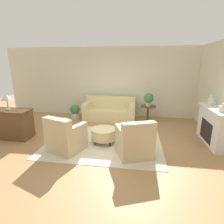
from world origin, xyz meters
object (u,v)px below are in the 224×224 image
object	(u,v)px
armchair_right	(135,142)
vase_mantel_far	(223,109)
side_table	(148,111)
vase_mantel_near	(211,101)
armchair_left	(65,137)
potted_plant_floor	(75,111)
potted_plant_on_side_table	(149,99)
table_lamp	(6,98)
ottoman_table	(104,134)
couch	(110,111)
dresser	(11,123)

from	to	relation	value
armchair_right	vase_mantel_far	size ratio (longest dim) A/B	4.87
side_table	vase_mantel_near	world-z (taller)	vase_mantel_near
armchair_left	side_table	world-z (taller)	armchair_left
potted_plant_floor	vase_mantel_far	bearing A→B (deg)	-24.08
vase_mantel_near	vase_mantel_far	size ratio (longest dim) A/B	1.50
potted_plant_on_side_table	table_lamp	bearing A→B (deg)	-153.31
table_lamp	armchair_right	bearing A→B (deg)	-8.59
armchair_left	potted_plant_on_side_table	bearing A→B (deg)	50.35
table_lamp	armchair_left	bearing A→B (deg)	-16.02
ottoman_table	couch	bearing A→B (deg)	94.98
armchair_left	side_table	xyz separation A→B (m)	(2.16, 2.61, 0.07)
armchair_right	ottoman_table	bearing A→B (deg)	145.54
potted_plant_on_side_table	potted_plant_floor	xyz separation A→B (m)	(-2.89, 0.06, -0.61)
vase_mantel_near	potted_plant_floor	size ratio (longest dim) A/B	0.53
dresser	vase_mantel_far	xyz separation A→B (m)	(5.76, 0.08, 0.65)
potted_plant_floor	table_lamp	world-z (taller)	table_lamp
couch	potted_plant_on_side_table	distance (m)	1.60
dresser	table_lamp	world-z (taller)	table_lamp
armchair_left	dresser	xyz separation A→B (m)	(-1.93, 0.55, 0.08)
dresser	vase_mantel_near	xyz separation A→B (m)	(5.76, 0.86, 0.69)
ottoman_table	vase_mantel_far	distance (m)	3.07
ottoman_table	side_table	bearing A→B (deg)	57.35
side_table	potted_plant_on_side_table	xyz separation A→B (m)	(0.00, 0.00, 0.48)
ottoman_table	potted_plant_on_side_table	size ratio (longest dim) A/B	1.43
couch	potted_plant_on_side_table	world-z (taller)	potted_plant_on_side_table
side_table	vase_mantel_far	world-z (taller)	vase_mantel_far
couch	potted_plant_on_side_table	bearing A→B (deg)	-5.72
couch	armchair_right	distance (m)	2.95
armchair_right	dresser	bearing A→B (deg)	171.41
table_lamp	vase_mantel_near	bearing A→B (deg)	8.49
armchair_right	side_table	size ratio (longest dim) A/B	1.56
vase_mantel_far	table_lamp	world-z (taller)	table_lamp
dresser	potted_plant_on_side_table	world-z (taller)	potted_plant_on_side_table
armchair_right	ottoman_table	size ratio (longest dim) A/B	1.44
armchair_right	potted_plant_on_side_table	distance (m)	2.70
side_table	table_lamp	xyz separation A→B (m)	(-4.09, -2.06, 0.78)
armchair_left	dresser	bearing A→B (deg)	163.98
ottoman_table	vase_mantel_near	world-z (taller)	vase_mantel_near
vase_mantel_far	table_lamp	xyz separation A→B (m)	(-5.76, -0.08, 0.12)
vase_mantel_near	ottoman_table	bearing A→B (deg)	-164.54
ottoman_table	table_lamp	distance (m)	2.95
armchair_left	vase_mantel_far	size ratio (longest dim) A/B	4.87
side_table	table_lamp	world-z (taller)	table_lamp
ottoman_table	potted_plant_floor	xyz separation A→B (m)	(-1.60, 2.08, 0.03)
vase_mantel_far	table_lamp	size ratio (longest dim) A/B	0.45
dresser	table_lamp	bearing A→B (deg)	-90.00
potted_plant_on_side_table	potted_plant_floor	world-z (taller)	potted_plant_on_side_table
armchair_left	potted_plant_on_side_table	xyz separation A→B (m)	(2.16, 2.61, 0.55)
armchair_left	ottoman_table	size ratio (longest dim) A/B	1.44
armchair_left	table_lamp	bearing A→B (deg)	163.98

